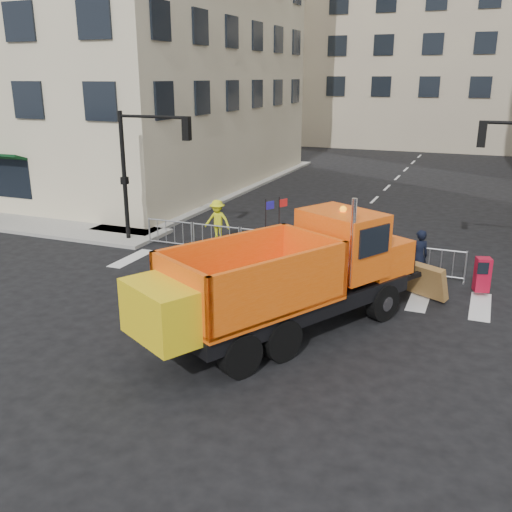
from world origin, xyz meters
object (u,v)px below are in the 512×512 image
at_px(cop_b, 378,261).
at_px(cop_c, 368,250).
at_px(worker, 217,221).
at_px(cop_a, 419,257).
at_px(newspaper_box, 482,275).
at_px(plow_truck, 286,276).

relative_size(cop_b, cop_c, 0.87).
height_order(cop_b, worker, worker).
relative_size(cop_a, newspaper_box, 1.69).
relative_size(plow_truck, cop_b, 5.70).
relative_size(plow_truck, cop_a, 5.23).
bearing_deg(cop_a, cop_c, -30.47).
bearing_deg(newspaper_box, cop_a, 151.23).
bearing_deg(worker, plow_truck, -52.28).
bearing_deg(cop_b, cop_a, -119.13).
distance_m(cop_c, worker, 6.76).
distance_m(cop_c, newspaper_box, 3.78).
height_order(cop_b, newspaper_box, cop_b).
height_order(plow_truck, cop_b, plow_truck).
bearing_deg(plow_truck, cop_c, 17.53).
distance_m(cop_b, newspaper_box, 3.29).
relative_size(plow_truck, worker, 5.60).
bearing_deg(worker, cop_b, -18.13).
bearing_deg(newspaper_box, cop_b, 168.33).
distance_m(plow_truck, cop_c, 5.62).
bearing_deg(newspaper_box, cop_c, 157.43).
bearing_deg(cop_c, newspaper_box, 120.46).
relative_size(worker, newspaper_box, 1.58).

